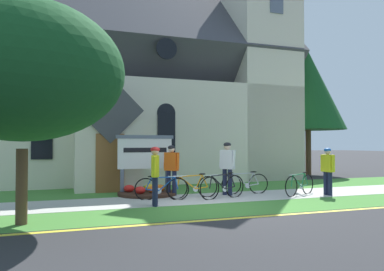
{
  "coord_description": "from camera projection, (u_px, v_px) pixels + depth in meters",
  "views": [
    {
      "loc": [
        -3.72,
        -9.27,
        1.73
      ],
      "look_at": [
        0.94,
        4.33,
        2.07
      ],
      "focal_mm": 34.05,
      "sensor_mm": 36.0,
      "label": 1
    }
  ],
  "objects": [
    {
      "name": "church_lawn",
      "position": [
        176.0,
        189.0,
        13.9
      ],
      "size": [
        24.0,
        2.93,
        0.01
      ],
      "primitive_type": "cube",
      "color": "#427F33",
      "rests_on": "ground"
    },
    {
      "name": "cyclist_in_white_jersey",
      "position": [
        171.0,
        166.0,
        12.24
      ],
      "size": [
        0.46,
        0.64,
        1.69
      ],
      "color": "#191E38",
      "rests_on": "ground"
    },
    {
      "name": "bicycle_red",
      "position": [
        193.0,
        186.0,
        11.68
      ],
      "size": [
        1.75,
        0.1,
        0.8
      ],
      "color": "black",
      "rests_on": "ground"
    },
    {
      "name": "bicycle_black",
      "position": [
        245.0,
        183.0,
        12.59
      ],
      "size": [
        1.69,
        0.24,
        0.8
      ],
      "color": "black",
      "rests_on": "ground"
    },
    {
      "name": "cyclist_in_red_jersey",
      "position": [
        328.0,
        168.0,
        12.27
      ],
      "size": [
        0.27,
        0.69,
        1.6
      ],
      "color": "#191E38",
      "rests_on": "ground"
    },
    {
      "name": "verge_sapling",
      "position": [
        23.0,
        72.0,
        7.88
      ],
      "size": [
        4.36,
        4.36,
        4.82
      ],
      "color": "#4C3823",
      "rests_on": "ground"
    },
    {
      "name": "ground",
      "position": [
        171.0,
        190.0,
        13.72
      ],
      "size": [
        140.0,
        140.0,
        0.0
      ],
      "primitive_type": "plane",
      "color": "#2B2B2D"
    },
    {
      "name": "cyclist_in_green_jersey",
      "position": [
        227.0,
        164.0,
        12.27
      ],
      "size": [
        0.42,
        0.73,
        1.79
      ],
      "color": "#191E38",
      "rests_on": "ground"
    },
    {
      "name": "flower_bed",
      "position": [
        147.0,
        192.0,
        12.32
      ],
      "size": [
        2.0,
        2.0,
        0.34
      ],
      "color": "#382319",
      "rests_on": "ground"
    },
    {
      "name": "church_building",
      "position": [
        151.0,
        92.0,
        19.95
      ],
      "size": [
        14.36,
        11.84,
        12.13
      ],
      "color": "beige",
      "rests_on": "ground"
    },
    {
      "name": "cyclist_in_orange_jersey",
      "position": [
        155.0,
        171.0,
        10.15
      ],
      "size": [
        0.3,
        0.77,
        1.65
      ],
      "color": "#191E38",
      "rests_on": "ground"
    },
    {
      "name": "bicycle_orange",
      "position": [
        162.0,
        188.0,
        11.22
      ],
      "size": [
        1.63,
        0.52,
        0.77
      ],
      "color": "black",
      "rests_on": "ground"
    },
    {
      "name": "sidewalk_slab",
      "position": [
        199.0,
        198.0,
        11.5
      ],
      "size": [
        32.0,
        2.14,
        0.01
      ],
      "primitive_type": "cube",
      "color": "#B7B5AD",
      "rests_on": "ground"
    },
    {
      "name": "distant_hill",
      "position": [
        133.0,
        151.0,
        92.33
      ],
      "size": [
        75.98,
        45.7,
        17.31
      ],
      "primitive_type": "ellipsoid",
      "color": "#847A5B",
      "rests_on": "ground"
    },
    {
      "name": "bicycle_yellow",
      "position": [
        300.0,
        184.0,
        12.28
      ],
      "size": [
        1.59,
        0.7,
        0.79
      ],
      "color": "black",
      "rests_on": "ground"
    },
    {
      "name": "bicycle_silver",
      "position": [
        223.0,
        187.0,
        11.52
      ],
      "size": [
        1.7,
        0.46,
        0.84
      ],
      "color": "black",
      "rests_on": "ground"
    },
    {
      "name": "church_sign",
      "position": [
        145.0,
        154.0,
        12.73
      ],
      "size": [
        2.04,
        0.19,
        2.04
      ],
      "color": "slate",
      "rests_on": "ground"
    },
    {
      "name": "curb_paint_stripe",
      "position": [
        244.0,
        218.0,
        8.53
      ],
      "size": [
        28.0,
        0.16,
        0.01
      ],
      "primitive_type": "cube",
      "color": "yellow",
      "rests_on": "ground"
    },
    {
      "name": "roadside_conifer",
      "position": [
        308.0,
        90.0,
        20.57
      ],
      "size": [
        4.09,
        4.09,
        7.07
      ],
      "color": "#4C3823",
      "rests_on": "ground"
    },
    {
      "name": "grass_verge",
      "position": [
        225.0,
        209.0,
        9.58
      ],
      "size": [
        32.0,
        1.93,
        0.01
      ],
      "primitive_type": "cube",
      "color": "#427F33",
      "rests_on": "ground"
    }
  ]
}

